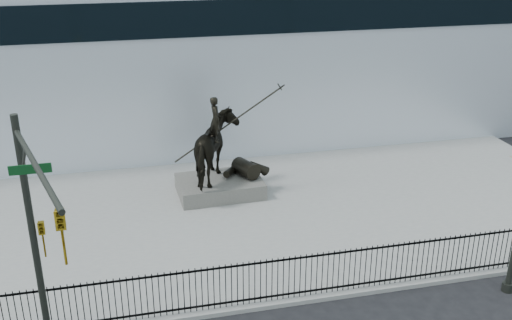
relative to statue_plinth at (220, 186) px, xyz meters
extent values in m
cube|color=gray|center=(0.75, -2.25, -0.41)|extent=(30.00, 12.00, 0.15)
cube|color=white|center=(0.75, 10.75, 4.02)|extent=(44.00, 14.00, 9.00)
cube|color=black|center=(0.75, -8.00, -0.18)|extent=(22.00, 0.05, 0.05)
cube|color=black|center=(0.75, -8.00, 1.07)|extent=(22.00, 0.05, 0.05)
cube|color=black|center=(0.75, -8.00, 0.42)|extent=(22.00, 0.03, 1.50)
cube|color=#54514D|center=(0.00, 0.00, 0.00)|extent=(3.62, 2.56, 0.66)
imported|color=black|center=(0.00, 0.00, 1.74)|extent=(2.49, 2.88, 2.81)
imported|color=black|center=(-0.11, 0.00, 3.02)|extent=(0.48, 0.71, 1.90)
cylinder|color=black|center=(0.39, 0.01, 2.73)|extent=(4.52, 0.24, 2.86)
cylinder|color=#242722|center=(-6.25, -9.05, 3.02)|extent=(0.18, 0.18, 7.00)
cylinder|color=#242722|center=(-5.65, -11.17, 6.12)|extent=(1.47, 4.84, 0.12)
imported|color=#B08913|center=(-5.05, -13.30, 5.49)|extent=(0.18, 0.22, 1.10)
imported|color=#B08913|center=(-6.03, -9.05, 3.22)|extent=(0.16, 0.20, 1.00)
cube|color=#0C3F19|center=(-5.89, -10.25, 5.62)|extent=(0.90, 0.03, 0.22)
cylinder|color=#242722|center=(7.75, -9.05, -0.33)|extent=(0.36, 0.36, 0.30)
camera|label=1|loc=(-3.88, -22.99, 10.69)|focal=42.00mm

